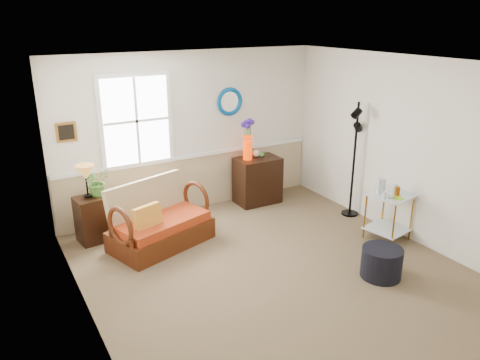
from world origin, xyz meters
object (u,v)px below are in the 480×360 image
loveseat (160,215)px  cabinet (257,180)px  ottoman (382,263)px  side_table (388,217)px  floor_lamp (354,160)px  lamp_stand (91,220)px

loveseat → cabinet: (2.04, 0.69, -0.05)m
cabinet → ottoman: 2.89m
side_table → ottoman: size_ratio=1.39×
loveseat → floor_lamp: size_ratio=0.74×
lamp_stand → cabinet: (2.86, 0.08, 0.07)m
lamp_stand → floor_lamp: (3.90, -1.14, 0.60)m
floor_lamp → cabinet: bearing=125.3°
lamp_stand → ottoman: 4.03m
cabinet → floor_lamp: (1.03, -1.22, 0.53)m
loveseat → floor_lamp: floor_lamp is taller
cabinet → ottoman: (0.03, -2.88, -0.21)m
floor_lamp → ottoman: 2.08m
cabinet → side_table: size_ratio=1.15×
lamp_stand → side_table: (3.75, -2.07, 0.01)m
floor_lamp → ottoman: floor_lamp is taller
loveseat → side_table: (2.92, -1.47, -0.10)m
side_table → floor_lamp: bearing=80.9°
lamp_stand → cabinet: size_ratio=0.83×
floor_lamp → loveseat: bearing=165.2°
cabinet → lamp_stand: bearing=-177.4°
lamp_stand → side_table: size_ratio=0.96×
cabinet → ottoman: size_ratio=1.59×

